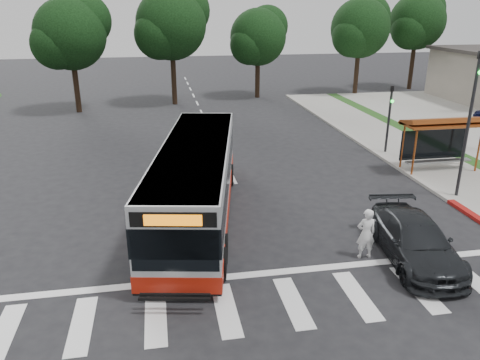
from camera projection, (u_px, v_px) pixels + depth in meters
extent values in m
plane|color=black|center=(257.00, 228.00, 18.39)|extent=(140.00, 140.00, 0.00)
cube|color=gray|center=(411.00, 154.00, 27.58)|extent=(4.00, 40.00, 0.12)
cube|color=#9E9991|center=(379.00, 155.00, 27.24)|extent=(0.30, 40.00, 0.15)
cube|color=silver|center=(293.00, 302.00, 13.78)|extent=(18.00, 2.60, 0.01)
cylinder|color=#8F4017|center=(414.00, 153.00, 23.50)|extent=(0.10, 0.10, 2.30)
cylinder|color=#8F4017|center=(479.00, 150.00, 24.10)|extent=(0.10, 0.10, 2.30)
cylinder|color=#8F4017|center=(402.00, 147.00, 24.61)|extent=(0.10, 0.10, 2.30)
cylinder|color=#8F4017|center=(464.00, 144.00, 25.20)|extent=(0.10, 0.10, 2.30)
cube|color=#8F4017|center=(444.00, 124.00, 23.90)|extent=(4.20, 1.60, 0.12)
cube|color=#8F4017|center=(444.00, 121.00, 23.90)|extent=(4.20, 1.32, 0.51)
cube|color=black|center=(434.00, 144.00, 24.89)|extent=(3.80, 0.06, 1.60)
cube|color=gray|center=(438.00, 161.00, 24.60)|extent=(3.60, 0.40, 0.08)
cylinder|color=black|center=(468.00, 128.00, 20.24)|extent=(0.14, 0.14, 6.50)
imported|color=black|center=(479.00, 63.00, 19.28)|extent=(0.16, 0.20, 1.00)
sphere|color=#19E533|center=(480.00, 72.00, 19.24)|extent=(0.18, 0.18, 0.18)
cylinder|color=black|center=(389.00, 120.00, 27.13)|extent=(0.14, 0.14, 4.00)
imported|color=black|center=(392.00, 95.00, 26.61)|extent=(0.16, 0.20, 1.00)
sphere|color=#19E533|center=(392.00, 101.00, 26.57)|extent=(0.18, 0.18, 0.18)
cylinder|color=black|center=(357.00, 71.00, 46.09)|extent=(0.44, 0.44, 4.40)
sphere|color=black|center=(360.00, 28.00, 44.70)|extent=(5.60, 5.60, 5.60)
sphere|color=black|center=(368.00, 17.00, 45.32)|extent=(4.20, 4.20, 4.20)
sphere|color=black|center=(353.00, 36.00, 44.14)|extent=(3.92, 3.92, 3.92)
cylinder|color=black|center=(412.00, 66.00, 49.05)|extent=(0.44, 0.44, 4.84)
sphere|color=black|center=(417.00, 21.00, 47.52)|extent=(5.60, 5.60, 5.60)
sphere|color=black|center=(424.00, 10.00, 48.10)|extent=(4.20, 4.20, 4.20)
sphere|color=black|center=(411.00, 30.00, 46.98)|extent=(3.92, 3.92, 3.92)
cylinder|color=black|center=(174.00, 77.00, 41.23)|extent=(0.44, 0.44, 4.84)
sphere|color=black|center=(171.00, 24.00, 39.70)|extent=(6.00, 6.00, 6.00)
sphere|color=black|center=(184.00, 10.00, 40.35)|extent=(4.50, 4.50, 4.50)
sphere|color=black|center=(159.00, 34.00, 39.10)|extent=(4.20, 4.20, 4.20)
cylinder|color=black|center=(257.00, 76.00, 44.55)|extent=(0.44, 0.44, 3.96)
sphere|color=black|center=(258.00, 37.00, 43.30)|extent=(5.20, 5.20, 5.20)
sphere|color=black|center=(267.00, 27.00, 43.88)|extent=(3.90, 3.90, 3.90)
sphere|color=black|center=(250.00, 45.00, 42.77)|extent=(3.64, 3.64, 3.64)
cylinder|color=black|center=(76.00, 85.00, 38.14)|extent=(0.44, 0.44, 4.40)
sphere|color=black|center=(70.00, 34.00, 36.75)|extent=(5.60, 5.60, 5.60)
sphere|color=black|center=(85.00, 20.00, 37.36)|extent=(4.20, 4.20, 4.20)
sphere|color=black|center=(57.00, 44.00, 36.19)|extent=(3.92, 3.92, 3.92)
imported|color=white|center=(366.00, 234.00, 15.96)|extent=(0.68, 0.46, 1.82)
imported|color=black|center=(415.00, 240.00, 15.88)|extent=(2.69, 5.29, 1.47)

